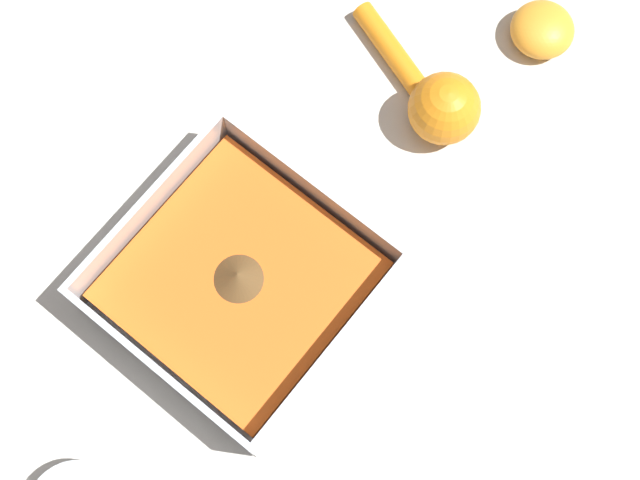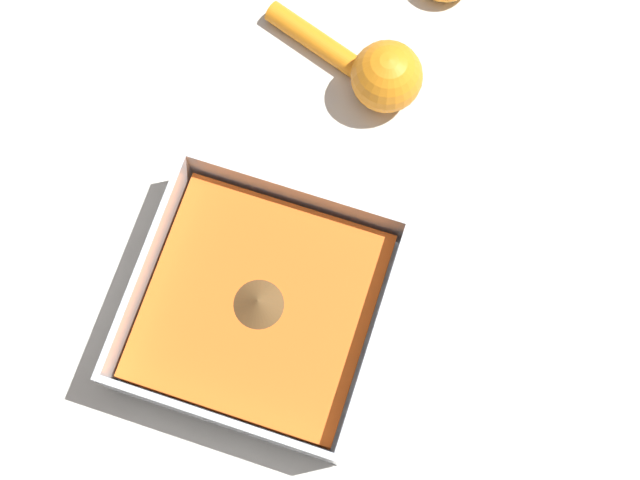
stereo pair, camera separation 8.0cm
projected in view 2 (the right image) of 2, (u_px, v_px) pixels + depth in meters
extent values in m
plane|color=beige|center=(268.00, 325.00, 0.82)|extent=(4.00, 4.00, 0.00)
cube|color=silver|center=(262.00, 313.00, 0.81)|extent=(0.21, 0.21, 0.01)
cube|color=silver|center=(373.00, 342.00, 0.77)|extent=(0.21, 0.01, 0.06)
cube|color=silver|center=(148.00, 269.00, 0.79)|extent=(0.21, 0.01, 0.06)
cube|color=silver|center=(219.00, 420.00, 0.75)|extent=(0.01, 0.20, 0.06)
cube|color=silver|center=(297.00, 198.00, 0.81)|extent=(0.01, 0.20, 0.06)
cube|color=orange|center=(260.00, 308.00, 0.79)|extent=(0.19, 0.19, 0.03)
cone|color=brown|center=(258.00, 302.00, 0.77)|extent=(0.04, 0.04, 0.02)
sphere|color=orange|center=(387.00, 77.00, 0.85)|extent=(0.07, 0.07, 0.07)
cylinder|color=orange|center=(313.00, 39.00, 0.88)|extent=(0.06, 0.11, 0.02)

